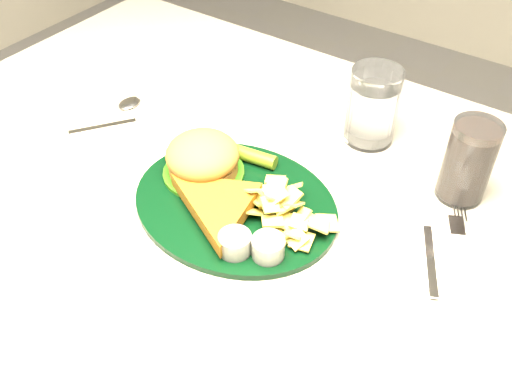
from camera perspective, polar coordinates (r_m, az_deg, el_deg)
table at (r=1.09m, az=-0.28°, el=-14.49°), size 1.20×0.80×0.75m
dinner_plate at (r=0.76m, az=-2.15°, el=0.38°), size 0.30×0.25×0.07m
water_glass at (r=0.88m, az=11.60°, el=8.41°), size 0.09×0.09×0.12m
cola_glass at (r=0.81m, az=20.46°, el=2.87°), size 0.08×0.08×0.12m
fork_napkin at (r=0.75m, az=17.29°, el=-6.11°), size 0.17×0.19×0.01m
spoon at (r=0.95m, az=-15.11°, el=6.45°), size 0.12×0.14×0.01m
ramekin at (r=1.07m, az=-10.34°, el=12.31°), size 0.05×0.05×0.03m
wrapped_straw at (r=0.93m, az=4.10°, el=6.63°), size 0.19×0.09×0.01m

